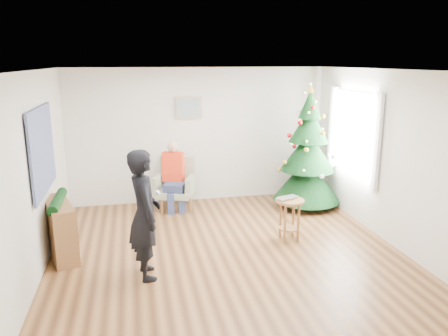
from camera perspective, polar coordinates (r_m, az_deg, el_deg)
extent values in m
plane|color=brown|center=(6.55, 0.23, -10.68)|extent=(5.00, 5.00, 0.00)
plane|color=white|center=(5.96, 0.26, 12.71)|extent=(5.00, 5.00, 0.00)
plane|color=silver|center=(8.54, -3.30, 4.27)|extent=(5.00, 0.00, 5.00)
plane|color=silver|center=(3.83, 8.23, -8.08)|extent=(5.00, 0.00, 5.00)
plane|color=silver|center=(6.12, -23.29, -0.71)|extent=(0.00, 5.00, 5.00)
plane|color=silver|center=(7.07, 20.46, 1.40)|extent=(0.00, 5.00, 5.00)
cube|color=white|center=(7.87, 16.56, 4.37)|extent=(0.04, 1.30, 1.40)
cube|color=white|center=(7.21, 19.15, 3.35)|extent=(0.05, 0.25, 1.50)
cube|color=white|center=(8.52, 14.00, 5.22)|extent=(0.05, 0.25, 1.50)
cylinder|color=#3F2816|center=(8.55, 10.64, -3.90)|extent=(0.10, 0.10, 0.29)
cone|color=black|center=(8.44, 10.76, -1.38)|extent=(1.27, 1.27, 0.83)
cone|color=black|center=(8.32, 10.92, 2.19)|extent=(1.01, 1.01, 0.73)
cone|color=black|center=(8.24, 11.08, 5.51)|extent=(0.74, 0.74, 0.63)
cone|color=black|center=(8.19, 11.21, 8.21)|extent=(0.43, 0.43, 0.54)
cone|color=gold|center=(8.17, 11.30, 10.12)|extent=(0.14, 0.14, 0.14)
cylinder|color=brown|center=(6.75, 8.61, -4.28)|extent=(0.44, 0.44, 0.04)
cylinder|color=brown|center=(6.90, 8.48, -7.75)|extent=(0.33, 0.33, 0.02)
imported|color=silver|center=(6.74, 8.62, -4.00)|extent=(0.43, 0.37, 0.03)
cube|color=#96A383|center=(8.21, -6.47, -3.18)|extent=(0.81, 0.78, 0.12)
cube|color=#96A383|center=(8.38, -6.08, -0.41)|extent=(0.64, 0.32, 0.60)
cube|color=#96A383|center=(8.25, -8.55, -2.02)|extent=(0.26, 0.51, 0.30)
cube|color=#96A383|center=(8.10, -4.42, -2.19)|extent=(0.26, 0.51, 0.30)
cube|color=navy|center=(8.11, -6.44, -2.45)|extent=(0.48, 0.49, 0.14)
cube|color=red|center=(8.21, -6.64, 0.15)|extent=(0.43, 0.32, 0.55)
sphere|color=tan|center=(8.12, -6.71, 2.73)|extent=(0.20, 0.20, 0.20)
imported|color=black|center=(5.60, -10.35, -6.00)|extent=(0.48, 0.66, 1.68)
cube|color=white|center=(5.49, -8.60, -3.26)|extent=(0.05, 0.13, 0.04)
cube|color=brown|center=(6.64, -20.60, -7.51)|extent=(0.59, 1.04, 0.80)
cylinder|color=black|center=(6.51, -20.91, -4.06)|extent=(0.14, 0.90, 0.14)
cube|color=black|center=(6.35, -22.64, 2.16)|extent=(0.03, 1.50, 1.15)
cube|color=tan|center=(8.41, -4.68, 7.88)|extent=(0.52, 0.03, 0.42)
cube|color=gray|center=(8.38, -4.66, 7.86)|extent=(0.44, 0.02, 0.34)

